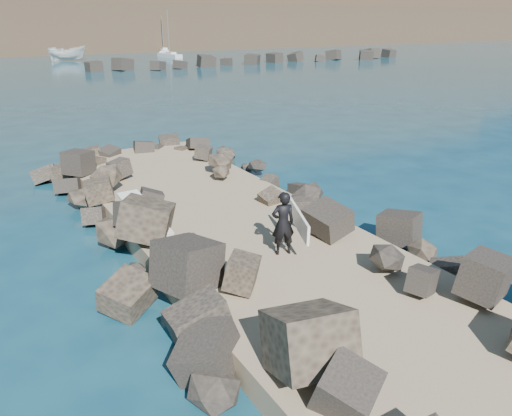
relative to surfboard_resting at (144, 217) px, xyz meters
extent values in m
plane|color=#0F384C|center=(2.52, -1.05, -1.04)|extent=(800.00, 800.00, 0.00)
cube|color=#8C7759|center=(2.52, -3.05, -0.74)|extent=(6.00, 26.00, 0.60)
cube|color=black|center=(-0.38, -2.55, -0.54)|extent=(2.60, 22.00, 1.00)
cube|color=black|center=(5.42, -2.55, -0.54)|extent=(2.60, 22.00, 1.00)
cube|color=black|center=(37.52, 53.95, -0.44)|extent=(52.00, 4.00, 1.20)
cube|color=silver|center=(0.00, 0.00, 0.00)|extent=(0.82, 2.63, 0.09)
imported|color=silver|center=(12.67, 75.58, 0.11)|extent=(6.35, 3.77, 2.31)
imported|color=black|center=(2.62, -3.25, 0.41)|extent=(0.70, 0.55, 1.70)
cube|color=white|center=(3.07, -3.25, 0.46)|extent=(0.78, 2.01, 0.66)
cube|color=silver|center=(33.90, 88.06, -0.79)|extent=(2.55, 5.93, 0.80)
cylinder|color=gray|center=(33.90, 88.06, 2.74)|extent=(0.12, 0.12, 6.37)
cube|color=silver|center=(33.90, 87.39, -0.29)|extent=(1.27, 1.79, 0.44)
cube|color=silver|center=(29.74, 74.12, -0.79)|extent=(2.26, 6.74, 0.80)
cylinder|color=gray|center=(29.74, 74.12, 3.19)|extent=(0.12, 0.12, 7.27)
cube|color=silver|center=(29.74, 73.33, -0.29)|extent=(1.28, 1.97, 0.44)
camera|label=1|loc=(-4.00, -13.07, 5.32)|focal=35.00mm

